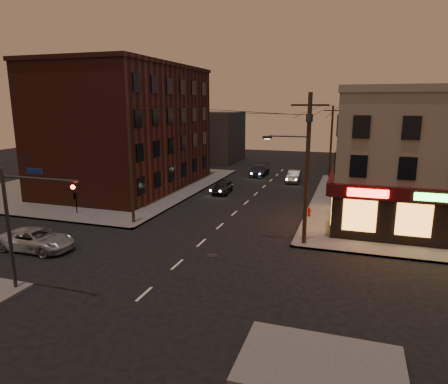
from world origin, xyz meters
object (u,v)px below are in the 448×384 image
at_px(sedan_mid, 294,176).
at_px(suv_cross, 36,240).
at_px(sedan_far, 260,170).
at_px(fire_hydrant, 309,211).
at_px(sedan_near, 223,187).

bearing_deg(sedan_mid, suv_cross, -114.22).
relative_size(sedan_far, fire_hydrant, 6.32).
bearing_deg(suv_cross, sedan_mid, -24.27).
height_order(suv_cross, sedan_far, suv_cross).
distance_m(sedan_mid, fire_hydrant, 15.79).
relative_size(sedan_near, fire_hydrant, 5.39).
height_order(suv_cross, sedan_near, suv_cross).
relative_size(suv_cross, fire_hydrant, 6.72).
distance_m(suv_cross, sedan_near, 20.96).
relative_size(suv_cross, sedan_near, 1.25).
bearing_deg(suv_cross, sedan_near, -17.87).
height_order(sedan_near, fire_hydrant, sedan_near).
distance_m(suv_cross, sedan_mid, 31.26).
relative_size(sedan_near, sedan_far, 0.85).
xyz_separation_m(sedan_near, sedan_far, (1.39, 11.47, -0.00)).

